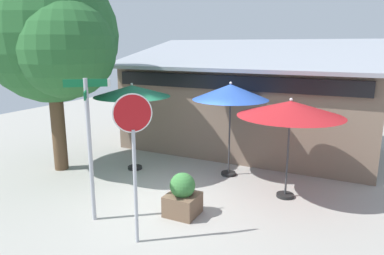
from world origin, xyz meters
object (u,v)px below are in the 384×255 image
object	(u,v)px
shade_tree	(54,38)
sidewalk_planter	(183,196)
stop_sign	(134,143)
patio_umbrella_crimson_right	(291,109)
patio_umbrella_royal_blue_center	(230,93)
patio_umbrella_forest_green_left	(132,92)
street_sign_post	(89,136)

from	to	relation	value
shade_tree	sidewalk_planter	xyz separation A→B (m)	(4.60, -0.94, -3.52)
stop_sign	patio_umbrella_crimson_right	distance (m)	4.08
stop_sign	patio_umbrella_royal_blue_center	world-z (taller)	stop_sign
patio_umbrella_royal_blue_center	sidewalk_planter	size ratio (longest dim) A/B	2.79
patio_umbrella_forest_green_left	sidewalk_planter	xyz separation A→B (m)	(2.78, -2.07, -1.98)
patio_umbrella_royal_blue_center	patio_umbrella_crimson_right	distance (m)	2.05
patio_umbrella_royal_blue_center	shade_tree	world-z (taller)	shade_tree
street_sign_post	patio_umbrella_forest_green_left	world-z (taller)	street_sign_post
patio_umbrella_forest_green_left	shade_tree	world-z (taller)	shade_tree
patio_umbrella_forest_green_left	patio_umbrella_royal_blue_center	distance (m)	2.94
street_sign_post	patio_umbrella_royal_blue_center	bearing A→B (deg)	66.70
stop_sign	sidewalk_planter	distance (m)	2.15
stop_sign	sidewalk_planter	bearing A→B (deg)	79.80
stop_sign	sidewalk_planter	world-z (taller)	stop_sign
stop_sign	patio_umbrella_forest_green_left	world-z (taller)	stop_sign
stop_sign	patio_umbrella_royal_blue_center	size ratio (longest dim) A/B	1.06
patio_umbrella_crimson_right	sidewalk_planter	distance (m)	3.32
street_sign_post	patio_umbrella_crimson_right	bearing A→B (deg)	41.02
patio_umbrella_crimson_right	sidewalk_planter	bearing A→B (deg)	-133.41
street_sign_post	stop_sign	bearing A→B (deg)	-14.32
patio_umbrella_royal_blue_center	sidewalk_planter	distance (m)	3.51
street_sign_post	sidewalk_planter	world-z (taller)	street_sign_post
street_sign_post	shade_tree	bearing A→B (deg)	145.54
patio_umbrella_crimson_right	sidewalk_planter	xyz separation A→B (m)	(-1.90, -2.01, -1.83)
patio_umbrella_forest_green_left	patio_umbrella_royal_blue_center	xyz separation A→B (m)	(2.83, 0.79, 0.04)
patio_umbrella_forest_green_left	street_sign_post	bearing A→B (deg)	-70.21
stop_sign	patio_umbrella_crimson_right	xyz separation A→B (m)	(2.16, 3.45, 0.25)
street_sign_post	patio_umbrella_forest_green_left	bearing A→B (deg)	109.79
patio_umbrella_forest_green_left	shade_tree	distance (m)	2.63
patio_umbrella_royal_blue_center	patio_umbrella_crimson_right	world-z (taller)	patio_umbrella_royal_blue_center
stop_sign	patio_umbrella_royal_blue_center	distance (m)	4.33
patio_umbrella_crimson_right	sidewalk_planter	world-z (taller)	patio_umbrella_crimson_right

